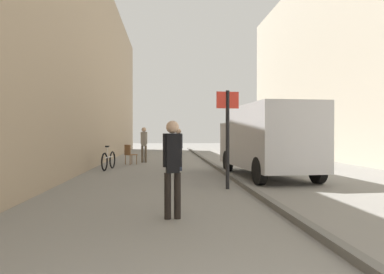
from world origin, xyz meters
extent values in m
plane|color=gray|center=(0.00, 12.00, 0.00)|extent=(80.00, 80.00, 0.00)
cube|color=gray|center=(-5.41, 12.00, 4.70)|extent=(3.62, 40.00, 9.41)
cube|color=#615F5B|center=(1.58, 12.00, 0.06)|extent=(0.16, 40.00, 0.12)
cylinder|color=brown|center=(-1.73, 16.75, 0.42)|extent=(0.12, 0.12, 0.84)
cylinder|color=brown|center=(-1.56, 16.70, 0.42)|extent=(0.12, 0.12, 0.84)
cube|color=gray|center=(-1.65, 16.73, 1.19)|extent=(0.28, 0.25, 0.71)
cylinder|color=gray|center=(-1.77, 16.77, 1.25)|extent=(0.10, 0.10, 0.61)
cylinder|color=gray|center=(-1.53, 16.69, 1.25)|extent=(0.10, 0.10, 0.61)
sphere|color=tan|center=(-1.65, 16.73, 1.67)|extent=(0.23, 0.23, 0.23)
cylinder|color=#2D3851|center=(0.02, 12.60, 0.39)|extent=(0.12, 0.12, 0.78)
cylinder|color=#2D3851|center=(-0.14, 12.62, 0.39)|extent=(0.12, 0.12, 0.78)
cube|color=#2D3851|center=(-0.06, 12.61, 1.11)|extent=(0.24, 0.21, 0.66)
cylinder|color=#2D3851|center=(0.06, 12.59, 1.16)|extent=(0.09, 0.09, 0.56)
cylinder|color=#2D3851|center=(-0.18, 12.62, 1.16)|extent=(0.09, 0.09, 0.56)
sphere|color=tan|center=(-0.06, 12.61, 1.55)|extent=(0.22, 0.22, 0.22)
cylinder|color=black|center=(-0.37, 4.86, 0.40)|extent=(0.12, 0.12, 0.79)
cylinder|color=black|center=(-0.54, 4.84, 0.40)|extent=(0.12, 0.12, 0.79)
cube|color=black|center=(-0.45, 4.85, 1.13)|extent=(0.24, 0.21, 0.68)
cylinder|color=black|center=(-0.33, 4.86, 1.18)|extent=(0.09, 0.09, 0.57)
cylinder|color=black|center=(-0.57, 4.83, 1.18)|extent=(0.09, 0.09, 0.57)
sphere|color=tan|center=(-0.45, 4.85, 1.58)|extent=(0.22, 0.22, 0.22)
cube|color=#B7B7BC|center=(2.90, 9.87, 1.36)|extent=(2.25, 3.86, 2.05)
cube|color=#B7B7BC|center=(2.71, 12.45, 1.11)|extent=(2.08, 1.59, 1.54)
cube|color=black|center=(2.68, 12.95, 1.45)|extent=(1.66, 0.16, 0.68)
cylinder|color=black|center=(1.84, 12.24, 0.40)|extent=(0.28, 0.81, 0.80)
cylinder|color=black|center=(3.61, 12.37, 0.40)|extent=(0.28, 0.81, 0.80)
cylinder|color=black|center=(2.10, 8.64, 0.40)|extent=(0.28, 0.81, 0.80)
cylinder|color=black|center=(3.88, 8.78, 0.40)|extent=(0.28, 0.81, 0.80)
cylinder|color=black|center=(1.07, 7.99, 1.30)|extent=(0.10, 0.10, 2.60)
cube|color=red|center=(1.07, 7.99, 2.35)|extent=(0.60, 0.09, 0.44)
torus|color=black|center=(-2.79, 13.76, 0.36)|extent=(0.16, 0.72, 0.72)
torus|color=black|center=(-2.94, 12.72, 0.36)|extent=(0.16, 0.72, 0.72)
cylinder|color=silver|center=(-2.86, 13.24, 0.51)|extent=(0.18, 0.94, 0.05)
cylinder|color=silver|center=(-2.89, 13.06, 0.73)|extent=(0.04, 0.04, 0.40)
cube|color=black|center=(-2.89, 13.06, 0.95)|extent=(0.13, 0.25, 0.06)
cylinder|color=brown|center=(-2.17, 15.85, 0.23)|extent=(0.04, 0.04, 0.45)
cylinder|color=brown|center=(-1.93, 15.57, 0.23)|extent=(0.04, 0.04, 0.45)
cylinder|color=brown|center=(-2.45, 15.60, 0.23)|extent=(0.04, 0.04, 0.45)
cylinder|color=brown|center=(-2.20, 15.32, 0.23)|extent=(0.04, 0.04, 0.45)
cube|color=brown|center=(-2.19, 15.58, 0.47)|extent=(0.62, 0.62, 0.04)
cube|color=brown|center=(-2.34, 15.45, 0.71)|extent=(0.32, 0.35, 0.45)
camera|label=1|loc=(-0.58, -1.19, 1.47)|focal=32.92mm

